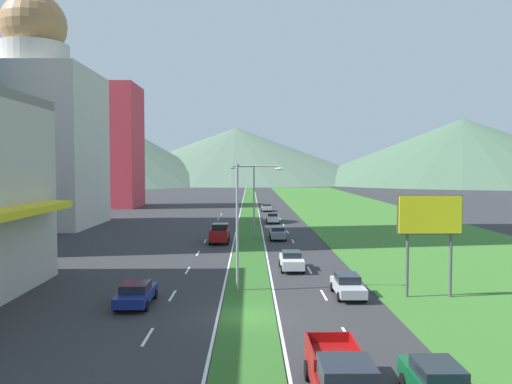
% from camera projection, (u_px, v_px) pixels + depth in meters
% --- Properties ---
extents(ground_plane, '(600.00, 600.00, 0.00)m').
position_uv_depth(ground_plane, '(248.00, 317.00, 29.39)').
color(ground_plane, '#2D2D30').
extents(grass_median, '(3.20, 240.00, 0.06)m').
position_uv_depth(grass_median, '(249.00, 216.00, 89.31)').
color(grass_median, '#2D6023').
rests_on(grass_median, ground_plane).
extents(grass_verge_right, '(24.00, 240.00, 0.06)m').
position_uv_depth(grass_verge_right, '(367.00, 216.00, 89.54)').
color(grass_verge_right, '#387028').
rests_on(grass_verge_right, ground_plane).
extents(lane_dash_left_2, '(0.16, 2.80, 0.01)m').
position_uv_depth(lane_dash_left_2, '(148.00, 337.00, 25.95)').
color(lane_dash_left_2, silver).
rests_on(lane_dash_left_2, ground_plane).
extents(lane_dash_left_3, '(0.16, 2.80, 0.01)m').
position_uv_depth(lane_dash_left_3, '(172.00, 296.00, 34.25)').
color(lane_dash_left_3, silver).
rests_on(lane_dash_left_3, ground_plane).
extents(lane_dash_left_4, '(0.16, 2.80, 0.01)m').
position_uv_depth(lane_dash_left_4, '(188.00, 270.00, 42.55)').
color(lane_dash_left_4, silver).
rests_on(lane_dash_left_4, ground_plane).
extents(lane_dash_left_5, '(0.16, 2.80, 0.01)m').
position_uv_depth(lane_dash_left_5, '(198.00, 253.00, 50.85)').
color(lane_dash_left_5, silver).
rests_on(lane_dash_left_5, ground_plane).
extents(lane_dash_left_6, '(0.16, 2.80, 0.01)m').
position_uv_depth(lane_dash_left_6, '(205.00, 241.00, 59.15)').
color(lane_dash_left_6, silver).
rests_on(lane_dash_left_6, ground_plane).
extents(lane_dash_left_7, '(0.16, 2.80, 0.01)m').
position_uv_depth(lane_dash_left_7, '(211.00, 232.00, 67.44)').
color(lane_dash_left_7, silver).
rests_on(lane_dash_left_7, ground_plane).
extents(lane_dash_left_8, '(0.16, 2.80, 0.01)m').
position_uv_depth(lane_dash_left_8, '(215.00, 225.00, 75.74)').
color(lane_dash_left_8, silver).
rests_on(lane_dash_left_8, ground_plane).
extents(lane_dash_left_9, '(0.16, 2.80, 0.01)m').
position_uv_depth(lane_dash_left_9, '(218.00, 219.00, 84.04)').
color(lane_dash_left_9, silver).
rests_on(lane_dash_left_9, ground_plane).
extents(lane_dash_left_10, '(0.16, 2.80, 0.01)m').
position_uv_depth(lane_dash_left_10, '(221.00, 214.00, 92.34)').
color(lane_dash_left_10, silver).
rests_on(lane_dash_left_10, ground_plane).
extents(lane_dash_right_2, '(0.16, 2.80, 0.01)m').
position_uv_depth(lane_dash_right_2, '(347.00, 336.00, 26.07)').
color(lane_dash_right_2, silver).
rests_on(lane_dash_right_2, ground_plane).
extents(lane_dash_right_3, '(0.16, 2.80, 0.01)m').
position_uv_depth(lane_dash_right_3, '(324.00, 295.00, 34.37)').
color(lane_dash_right_3, silver).
rests_on(lane_dash_right_3, ground_plane).
extents(lane_dash_right_4, '(0.16, 2.80, 0.01)m').
position_uv_depth(lane_dash_right_4, '(310.00, 270.00, 42.67)').
color(lane_dash_right_4, silver).
rests_on(lane_dash_right_4, ground_plane).
extents(lane_dash_right_5, '(0.16, 2.80, 0.01)m').
position_uv_depth(lane_dash_right_5, '(300.00, 253.00, 50.96)').
color(lane_dash_right_5, silver).
rests_on(lane_dash_right_5, ground_plane).
extents(lane_dash_right_6, '(0.16, 2.80, 0.01)m').
position_uv_depth(lane_dash_right_6, '(293.00, 241.00, 59.26)').
color(lane_dash_right_6, silver).
rests_on(lane_dash_right_6, ground_plane).
extents(lane_dash_right_7, '(0.16, 2.80, 0.01)m').
position_uv_depth(lane_dash_right_7, '(288.00, 232.00, 67.56)').
color(lane_dash_right_7, silver).
rests_on(lane_dash_right_7, ground_plane).
extents(lane_dash_right_8, '(0.16, 2.80, 0.01)m').
position_uv_depth(lane_dash_right_8, '(284.00, 225.00, 75.86)').
color(lane_dash_right_8, silver).
rests_on(lane_dash_right_8, ground_plane).
extents(lane_dash_right_9, '(0.16, 2.80, 0.01)m').
position_uv_depth(lane_dash_right_9, '(280.00, 219.00, 84.16)').
color(lane_dash_right_9, silver).
rests_on(lane_dash_right_9, ground_plane).
extents(lane_dash_right_10, '(0.16, 2.80, 0.01)m').
position_uv_depth(lane_dash_right_10, '(278.00, 214.00, 92.46)').
color(lane_dash_right_10, silver).
rests_on(lane_dash_right_10, ground_plane).
extents(edge_line_median_left, '(0.16, 240.00, 0.01)m').
position_uv_depth(edge_line_median_left, '(239.00, 216.00, 89.29)').
color(edge_line_median_left, silver).
rests_on(edge_line_median_left, ground_plane).
extents(edge_line_median_right, '(0.16, 240.00, 0.01)m').
position_uv_depth(edge_line_median_right, '(259.00, 216.00, 89.33)').
color(edge_line_median_right, silver).
rests_on(edge_line_median_right, ground_plane).
extents(domed_building, '(16.58, 16.58, 33.48)m').
position_uv_depth(domed_building, '(36.00, 132.00, 73.73)').
color(domed_building, beige).
rests_on(domed_building, ground_plane).
extents(midrise_colored, '(12.81, 12.81, 26.04)m').
position_uv_depth(midrise_colored, '(109.00, 146.00, 109.18)').
color(midrise_colored, '#D83847').
rests_on(midrise_colored, ground_plane).
extents(hill_far_left, '(160.07, 160.07, 44.88)m').
position_uv_depth(hill_far_left, '(64.00, 139.00, 252.57)').
color(hill_far_left, '#516B56').
rests_on(hill_far_left, ground_plane).
extents(hill_far_center, '(169.05, 169.05, 30.96)m').
position_uv_depth(hill_far_center, '(236.00, 155.00, 293.51)').
color(hill_far_center, '#516B56').
rests_on(hill_far_center, ground_plane).
extents(hill_far_right, '(174.11, 174.11, 33.79)m').
position_uv_depth(hill_far_right, '(462.00, 151.00, 267.99)').
color(hill_far_right, '#47664C').
rests_on(hill_far_right, ground_plane).
extents(street_lamp_near, '(3.28, 0.34, 8.86)m').
position_uv_depth(street_lamp_near, '(243.00, 217.00, 35.29)').
color(street_lamp_near, '#99999E').
rests_on(street_lamp_near, ground_plane).
extents(street_lamp_mid, '(2.94, 0.28, 8.81)m').
position_uv_depth(street_lamp_mid, '(251.00, 196.00, 62.09)').
color(street_lamp_mid, '#99999E').
rests_on(street_lamp_mid, ground_plane).
extents(billboard_roadside, '(4.31, 0.28, 6.83)m').
position_uv_depth(billboard_roadside, '(430.00, 221.00, 33.43)').
color(billboard_roadside, '#4C4C51').
rests_on(billboard_roadside, ground_plane).
extents(car_0, '(1.92, 4.34, 1.50)m').
position_uv_depth(car_0, '(278.00, 233.00, 60.61)').
color(car_0, slate).
rests_on(car_0, ground_plane).
extents(car_1, '(1.95, 4.40, 1.54)m').
position_uv_depth(car_1, '(292.00, 260.00, 42.81)').
color(car_1, silver).
rests_on(car_1, ground_plane).
extents(car_2, '(1.90, 4.25, 1.50)m').
position_uv_depth(car_2, '(273.00, 218.00, 78.49)').
color(car_2, silver).
rests_on(car_2, ground_plane).
extents(car_3, '(2.01, 4.28, 1.43)m').
position_uv_depth(car_3, '(266.00, 207.00, 99.15)').
color(car_3, '#B2B2B7').
rests_on(car_3, ground_plane).
extents(car_4, '(1.86, 4.44, 1.46)m').
position_uv_depth(car_4, '(348.00, 285.00, 34.08)').
color(car_4, '#B2B2B7').
rests_on(car_4, ground_plane).
extents(car_6, '(2.04, 4.68, 1.44)m').
position_uv_depth(car_6, '(136.00, 293.00, 31.90)').
color(car_6, navy).
rests_on(car_6, ground_plane).
extents(pickup_truck_0, '(2.18, 5.40, 2.00)m').
position_uv_depth(pickup_truck_0, '(220.00, 234.00, 58.45)').
color(pickup_truck_0, maroon).
rests_on(pickup_truck_0, ground_plane).
extents(pickup_truck_1, '(2.18, 5.40, 2.00)m').
position_uv_depth(pickup_truck_1, '(340.00, 376.00, 18.72)').
color(pickup_truck_1, maroon).
rests_on(pickup_truck_1, ground_plane).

